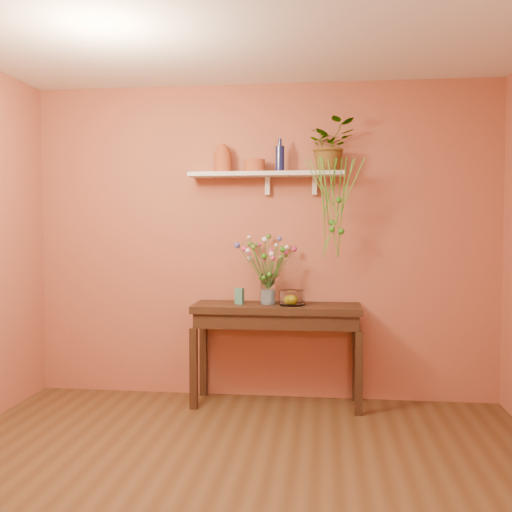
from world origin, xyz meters
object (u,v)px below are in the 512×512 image
sideboard (277,319)px  glass_bowl (292,298)px  glass_vase (268,291)px  blue_bottle (280,158)px  spider_plant (330,145)px  bouquet (267,255)px  terracotta_jug (223,159)px

sideboard → glass_bowl: 0.22m
glass_vase → glass_bowl: bearing=-11.8°
blue_bottle → glass_vase: blue_bottle is taller
spider_plant → bouquet: spider_plant is taller
sideboard → terracotta_jug: size_ratio=5.69×
glass_vase → glass_bowl: 0.21m
terracotta_jug → glass_vase: bearing=-15.0°
sideboard → spider_plant: 1.50m
bouquet → spider_plant: bearing=6.2°
blue_bottle → bouquet: blue_bottle is taller
sideboard → bouquet: bearing=157.6°
blue_bottle → glass_bowl: blue_bottle is taller
terracotta_jug → glass_bowl: terracotta_jug is taller
blue_bottle → spider_plant: (0.41, 0.00, 0.10)m
glass_bowl → spider_plant: bearing=21.2°
spider_plant → glass_vase: size_ratio=1.65×
blue_bottle → bouquet: bearing=-153.0°
spider_plant → bouquet: bearing=-173.8°
glass_vase → bouquet: 0.30m
blue_bottle → spider_plant: bearing=0.4°
bouquet → sideboard: bearing=-22.4°
glass_bowl → terracotta_jug: bearing=166.1°
spider_plant → bouquet: 1.04m
terracotta_jug → glass_bowl: size_ratio=1.18×
sideboard → bouquet: (-0.09, 0.04, 0.53)m
spider_plant → glass_bowl: 1.29m
glass_vase → bouquet: (-0.01, 0.02, 0.30)m
terracotta_jug → glass_bowl: (0.60, -0.15, -1.16)m
bouquet → glass_bowl: bearing=-15.8°
glass_vase → sideboard: bearing=-13.4°
bouquet → glass_bowl: 0.41m
terracotta_jug → blue_bottle: (0.49, -0.03, -0.00)m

